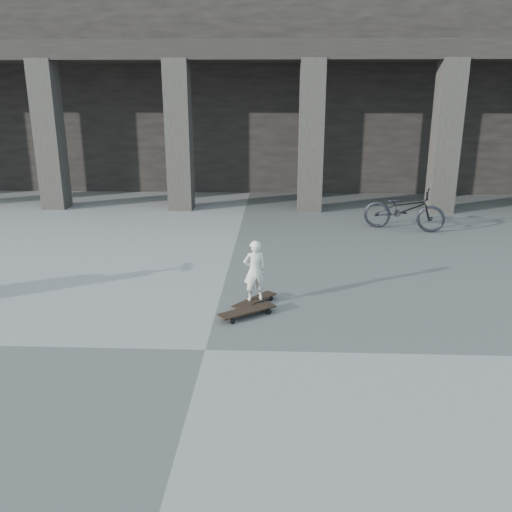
{
  "coord_description": "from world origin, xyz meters",
  "views": [
    {
      "loc": [
        0.94,
        -6.36,
        3.3
      ],
      "look_at": [
        0.58,
        2.07,
        0.65
      ],
      "focal_mm": 38.0,
      "sensor_mm": 36.0,
      "label": 1
    }
  ],
  "objects_px": {
    "longboard": "(255,301)",
    "skateboard_spare": "(247,311)",
    "child": "(255,271)",
    "bicycle": "(404,209)"
  },
  "relations": [
    {
      "from": "child",
      "to": "bicycle",
      "type": "xyz_separation_m",
      "value": [
        3.35,
        4.85,
        -0.07
      ]
    },
    {
      "from": "longboard",
      "to": "skateboard_spare",
      "type": "bearing_deg",
      "value": -152.92
    },
    {
      "from": "longboard",
      "to": "skateboard_spare",
      "type": "xyz_separation_m",
      "value": [
        -0.09,
        -0.46,
        0.01
      ]
    },
    {
      "from": "longboard",
      "to": "skateboard_spare",
      "type": "distance_m",
      "value": 0.47
    },
    {
      "from": "longboard",
      "to": "bicycle",
      "type": "distance_m",
      "value": 5.91
    },
    {
      "from": "longboard",
      "to": "child",
      "type": "height_order",
      "value": "child"
    },
    {
      "from": "longboard",
      "to": "skateboard_spare",
      "type": "relative_size",
      "value": 0.93
    },
    {
      "from": "longboard",
      "to": "child",
      "type": "bearing_deg",
      "value": -151.41
    },
    {
      "from": "longboard",
      "to": "child",
      "type": "distance_m",
      "value": 0.5
    },
    {
      "from": "skateboard_spare",
      "to": "longboard",
      "type": "bearing_deg",
      "value": 43.02
    }
  ]
}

